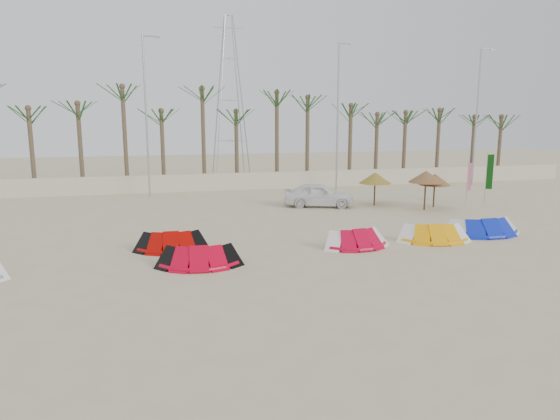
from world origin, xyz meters
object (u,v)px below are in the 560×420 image
object	(u,v)px
kite_red_mid	(198,254)
parasol_right	(435,179)
kite_red_right	(355,237)
car	(319,195)
kite_red_left	(171,240)
kite_orange	(431,231)
kite_blue	(480,225)
parasol_left	(375,178)
parasol_mid	(426,177)

from	to	relation	value
kite_red_mid	parasol_right	distance (m)	17.86
kite_red_right	car	world-z (taller)	car
kite_red_left	kite_orange	world-z (taller)	same
kite_red_right	parasol_right	bearing A→B (deg)	42.59
kite_orange	kite_blue	world-z (taller)	same
kite_red_left	kite_orange	distance (m)	11.63
kite_red_left	parasol_left	xyz separation A→B (m)	(12.97, 7.86, 1.35)
parasol_mid	parasol_right	bearing A→B (deg)	35.11
kite_red_mid	parasol_right	bearing A→B (deg)	30.29
kite_red_left	parasol_right	distance (m)	17.56
kite_red_left	kite_blue	distance (m)	14.62
kite_red_right	parasol_left	bearing A→B (deg)	60.92
kite_orange	parasol_right	world-z (taller)	parasol_right
kite_red_left	kite_red_mid	distance (m)	2.77
kite_blue	car	bearing A→B (deg)	120.15
kite_red_left	parasol_left	world-z (taller)	parasol_left
kite_red_right	car	size ratio (longest dim) A/B	0.70
kite_red_right	parasol_right	world-z (taller)	parasol_right
parasol_left	parasol_right	world-z (taller)	parasol_left
kite_red_mid	parasol_left	size ratio (longest dim) A/B	1.52
parasol_mid	car	xyz separation A→B (m)	(-5.85, 2.70, -1.29)
parasol_left	kite_red_mid	bearing A→B (deg)	-139.00
parasol_mid	car	world-z (taller)	parasol_mid
kite_red_mid	kite_red_left	bearing A→B (deg)	109.67
kite_red_left	kite_red_mid	world-z (taller)	same
kite_orange	kite_blue	size ratio (longest dim) A/B	0.91
kite_red_left	kite_blue	world-z (taller)	same
parasol_left	kite_red_left	bearing A→B (deg)	-148.80
parasol_mid	kite_red_mid	bearing A→B (deg)	-150.09
kite_blue	parasol_mid	world-z (taller)	parasol_mid
kite_orange	kite_red_mid	bearing A→B (deg)	-173.11
kite_orange	parasol_right	xyz separation A→B (m)	(4.75, 7.70, 1.32)
kite_red_left	parasol_left	distance (m)	15.22
parasol_right	car	bearing A→B (deg)	164.30
kite_red_left	kite_orange	bearing A→B (deg)	-6.54
kite_red_mid	kite_orange	bearing A→B (deg)	6.89
kite_red_mid	car	bearing A→B (deg)	52.26
kite_orange	kite_blue	distance (m)	3.12
parasol_mid	car	size ratio (longest dim) A/B	0.55
kite_red_mid	parasol_left	xyz separation A→B (m)	(12.04, 10.46, 1.35)
kite_red_mid	car	world-z (taller)	car
kite_red_mid	car	size ratio (longest dim) A/B	0.74
kite_red_right	parasol_mid	bearing A→B (deg)	43.53
kite_blue	parasol_left	world-z (taller)	parasol_left
kite_red_mid	parasol_left	world-z (taller)	parasol_left
kite_orange	kite_red_left	bearing A→B (deg)	173.46
kite_red_right	kite_blue	xyz separation A→B (m)	(6.81, 0.79, 0.01)
kite_red_left	kite_red_mid	bearing A→B (deg)	-70.33
kite_blue	parasol_left	bearing A→B (deg)	100.87
kite_blue	parasol_right	bearing A→B (deg)	76.39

